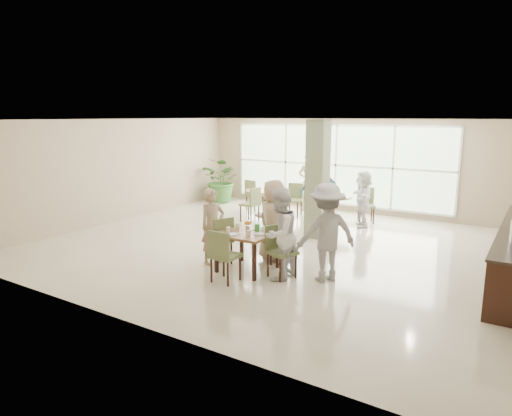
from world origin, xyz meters
The scene contains 19 objects.
ground centered at (0.00, 0.00, 0.00)m, with size 10.00×10.00×0.00m, color beige.
room_shell centered at (0.00, 0.00, 1.70)m, with size 10.00×10.00×10.00m.
window_bank centered at (-0.50, 4.46, 1.40)m, with size 7.00×0.04×7.00m.
column centered at (0.40, 1.20, 1.40)m, with size 0.45×0.45×2.80m, color #606848.
main_table centered at (0.34, -1.72, 0.66)m, with size 1.00×1.00×0.75m.
round_table_left centered at (-1.90, 2.62, 0.59)m, with size 1.17×1.17×0.75m.
round_table_right centered at (0.16, 2.77, 0.55)m, with size 1.00×1.00×0.75m.
chairs_main_table centered at (0.37, -1.72, 0.47)m, with size 2.04×1.84×0.95m.
chairs_table_left centered at (-1.87, 2.61, 0.47)m, with size 1.98×1.90×0.95m.
chairs_table_right centered at (0.17, 2.83, 0.47)m, with size 2.07×1.86×0.95m.
tabletop_clutter centered at (0.35, -1.74, 0.81)m, with size 0.74×0.76×0.21m.
potted_plant centered at (-4.20, 3.61, 0.76)m, with size 1.36×1.36×1.52m, color #2F5B24.
teen_left centered at (-0.47, -1.74, 0.75)m, with size 0.55×0.36×1.50m, color tan.
teen_far centered at (0.45, -0.93, 0.82)m, with size 0.81×0.44×1.65m, color tan.
teen_right centered at (1.07, -1.79, 0.83)m, with size 0.80×0.63×1.65m, color white.
teen_standing centered at (1.81, -1.43, 0.88)m, with size 1.13×0.65×1.75m, color #949496.
adult_a centered at (0.18, 1.86, 0.90)m, with size 1.05×0.60×1.80m, color teal.
adult_b centered at (0.98, 2.83, 0.74)m, with size 1.38×0.60×1.49m, color white.
adult_standing centered at (-1.13, 3.89, 0.88)m, with size 0.64×0.42×1.76m, color tan.
Camera 1 is at (4.92, -8.62, 2.89)m, focal length 32.00 mm.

